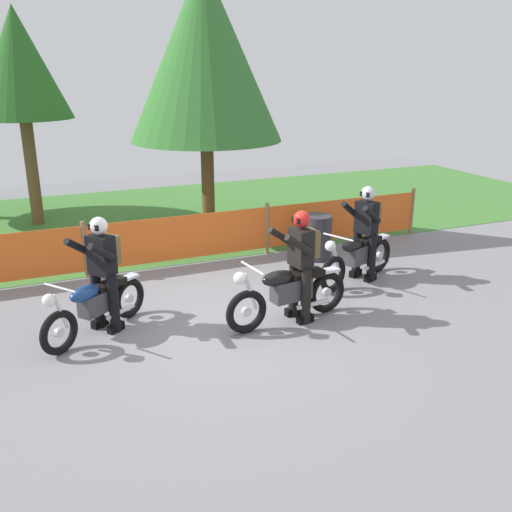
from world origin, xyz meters
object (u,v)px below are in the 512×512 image
at_px(motorcycle_third, 357,257).
at_px(rider_trailing, 103,267).
at_px(oil_drum, 317,237).
at_px(motorcycle_trailing, 95,305).
at_px(motorcycle_lead, 288,292).
at_px(rider_third, 366,228).
at_px(rider_lead, 301,260).

bearing_deg(motorcycle_third, rider_trailing, -19.66).
relative_size(motorcycle_third, oil_drum, 2.20).
xyz_separation_m(motorcycle_trailing, oil_drum, (4.50, 1.74, -0.01)).
height_order(motorcycle_trailing, oil_drum, motorcycle_trailing).
bearing_deg(motorcycle_trailing, motorcycle_lead, 129.03).
height_order(rider_trailing, oil_drum, rider_trailing).
height_order(rider_trailing, rider_third, same).
xyz_separation_m(motorcycle_trailing, rider_trailing, (0.17, 0.13, 0.50)).
height_order(motorcycle_trailing, rider_lead, rider_lead).
xyz_separation_m(motorcycle_third, rider_lead, (-1.63, -0.99, 0.48)).
bearing_deg(oil_drum, rider_trailing, -159.60).
bearing_deg(rider_lead, oil_drum, -131.19).
bearing_deg(oil_drum, motorcycle_third, -88.26).
height_order(motorcycle_third, rider_third, rider_third).
bearing_deg(motorcycle_trailing, oil_drum, 164.47).
relative_size(motorcycle_third, rider_lead, 1.14).
xyz_separation_m(rider_lead, oil_drum, (1.59, 2.39, -0.51)).
bearing_deg(rider_lead, motorcycle_third, -156.21).
bearing_deg(oil_drum, motorcycle_trailing, -158.87).
bearing_deg(rider_trailing, oil_drum, 163.74).
height_order(rider_lead, oil_drum, rider_lead).
xyz_separation_m(motorcycle_lead, motorcycle_trailing, (-2.68, 0.68, -0.03)).
height_order(rider_third, oil_drum, rider_third).
relative_size(motorcycle_lead, rider_trailing, 1.23).
bearing_deg(rider_third, motorcycle_third, 0.51).
distance_m(motorcycle_lead, rider_lead, 0.52).
relative_size(rider_trailing, oil_drum, 1.92).
bearing_deg(motorcycle_third, oil_drum, -110.71).
distance_m(motorcycle_trailing, rider_lead, 3.02).
bearing_deg(rider_lead, motorcycle_trailing, -20.24).
relative_size(rider_lead, oil_drum, 1.92).
bearing_deg(rider_third, rider_lead, 8.05).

